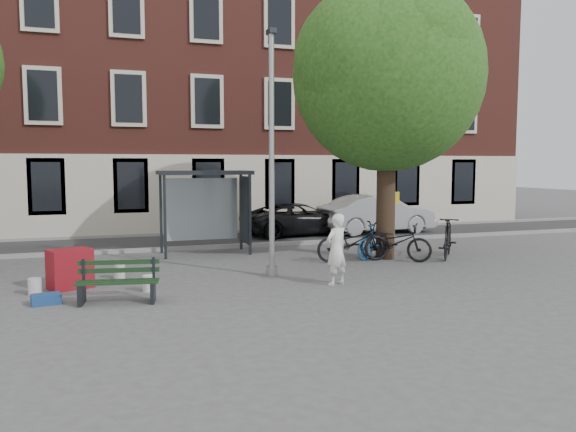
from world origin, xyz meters
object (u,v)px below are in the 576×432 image
at_px(lamppost, 272,166).
at_px(bike_b, 377,241).
at_px(bench, 118,284).
at_px(bike_d, 448,238).
at_px(bus_shelter, 216,193).
at_px(notice_sign, 395,207).
at_px(car_dark, 299,219).
at_px(red_stand, 70,269).
at_px(painter, 336,249).
at_px(bike_a, 353,242).
at_px(bike_c, 395,242).
at_px(car_silver, 377,214).

distance_m(lamppost, bike_b, 4.60).
bearing_deg(bench, bike_b, 32.57).
xyz_separation_m(bench, bike_b, (7.50, 3.17, 0.14)).
relative_size(bike_b, bike_d, 0.87).
relative_size(bus_shelter, bike_d, 1.42).
bearing_deg(notice_sign, car_dark, 114.46).
bearing_deg(car_dark, red_stand, 124.70).
bearing_deg(painter, red_stand, -38.38).
height_order(lamppost, bike_a, lamppost).
bearing_deg(lamppost, notice_sign, 32.77).
height_order(bike_c, bike_d, bike_d).
height_order(lamppost, bench, lamppost).
bearing_deg(bench, notice_sign, 38.98).
distance_m(lamppost, car_dark, 8.55).
distance_m(painter, bike_c, 3.84).
bearing_deg(painter, bike_a, -145.70).
bearing_deg(bike_d, bus_shelter, 12.56).
relative_size(lamppost, bus_shelter, 2.14).
relative_size(painter, red_stand, 1.86).
relative_size(bus_shelter, bench, 1.67).
height_order(bike_b, red_stand, bike_b).
height_order(bus_shelter, bike_c, bus_shelter).
relative_size(lamppost, bike_b, 3.51).
bearing_deg(notice_sign, lamppost, -149.19).
distance_m(bench, car_silver, 13.61).
xyz_separation_m(bench, car_silver, (10.38, 8.79, 0.40)).
relative_size(bus_shelter, bike_a, 1.30).
height_order(bus_shelter, notice_sign, bus_shelter).
height_order(painter, bike_d, painter).
bearing_deg(car_dark, lamppost, 147.94).
relative_size(painter, notice_sign, 0.89).
bearing_deg(bike_a, notice_sign, -45.28).
bearing_deg(bus_shelter, bike_d, -25.93).
bearing_deg(bike_a, red_stand, 103.23).
height_order(lamppost, bus_shelter, lamppost).
distance_m(bus_shelter, bike_b, 5.25).
height_order(lamppost, car_dark, lamppost).
height_order(painter, car_dark, painter).
relative_size(car_silver, notice_sign, 2.54).
xyz_separation_m(bike_b, bike_d, (2.11, -0.52, 0.08)).
bearing_deg(bike_c, painter, 170.03).
distance_m(car_dark, car_silver, 3.25).
xyz_separation_m(bench, notice_sign, (9.19, 5.16, 0.97)).
xyz_separation_m(bike_b, car_silver, (2.88, 5.62, 0.26)).
relative_size(bench, car_dark, 0.37).
bearing_deg(bus_shelter, bike_b, -31.10).
xyz_separation_m(car_dark, red_stand, (-8.17, -7.51, -0.19)).
bearing_deg(car_silver, painter, 143.62).
relative_size(bike_b, notice_sign, 0.92).
bearing_deg(bus_shelter, bike_c, -33.74).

